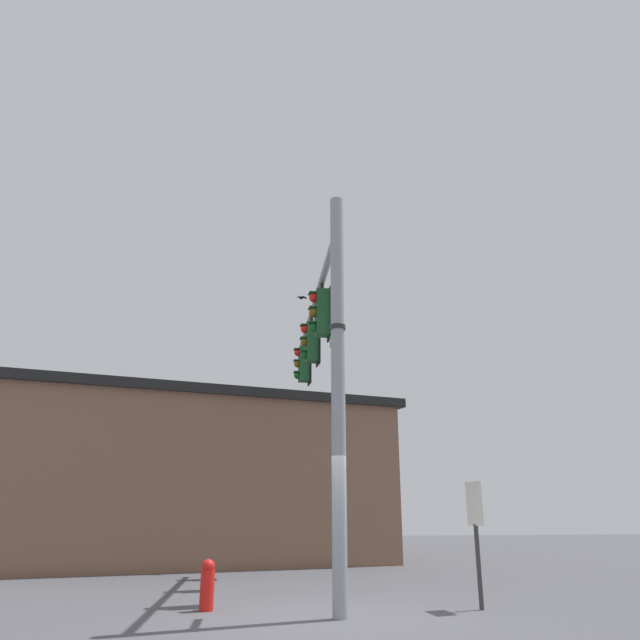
% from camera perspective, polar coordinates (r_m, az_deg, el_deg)
% --- Properties ---
extents(ground_plane, '(80.00, 80.00, 0.00)m').
position_cam_1_polar(ground_plane, '(10.65, 1.90, -26.04)').
color(ground_plane, '#4C4C51').
extents(signal_pole, '(0.25, 0.25, 7.34)m').
position_cam_1_polar(signal_pole, '(10.75, 1.70, -6.30)').
color(signal_pole, gray).
rests_on(signal_pole, ground).
extents(mast_arm, '(8.29, 0.79, 0.15)m').
position_cam_1_polar(mast_arm, '(15.52, -0.49, 1.44)').
color(mast_arm, gray).
extents(traffic_light_nearest_pole, '(0.54, 0.49, 1.31)m').
position_cam_1_polar(traffic_light_nearest_pole, '(13.68, 0.13, 0.70)').
color(traffic_light_nearest_pole, black).
extents(traffic_light_mid_inner, '(0.54, 0.49, 1.31)m').
position_cam_1_polar(traffic_light_mid_inner, '(16.00, -0.84, -2.05)').
color(traffic_light_mid_inner, black).
extents(traffic_light_mid_outer, '(0.54, 0.49, 1.31)m').
position_cam_1_polar(traffic_light_mid_outer, '(18.36, -1.57, -4.10)').
color(traffic_light_mid_outer, black).
extents(street_name_sign, '(1.15, 0.29, 0.22)m').
position_cam_1_polar(street_name_sign, '(11.28, 1.46, -1.11)').
color(street_name_sign, '#147238').
extents(bird_flying, '(0.30, 0.37, 0.09)m').
position_cam_1_polar(bird_flying, '(21.09, -1.69, 2.10)').
color(bird_flying, black).
extents(storefront_building, '(11.18, 14.49, 5.45)m').
position_cam_1_polar(storefront_building, '(23.12, -11.95, -14.40)').
color(storefront_building, brown).
rests_on(storefront_building, ground).
extents(tree_by_storefront, '(3.07, 3.07, 5.56)m').
position_cam_1_polar(tree_by_storefront, '(22.60, -6.14, -11.37)').
color(tree_by_storefront, '#4C3823').
rests_on(tree_by_storefront, ground).
extents(fire_hydrant, '(0.35, 0.24, 0.82)m').
position_cam_1_polar(fire_hydrant, '(11.60, -10.43, -23.02)').
color(fire_hydrant, red).
rests_on(fire_hydrant, ground).
extents(historical_marker, '(0.60, 0.08, 2.13)m').
position_cam_1_polar(historical_marker, '(11.84, 14.26, -17.88)').
color(historical_marker, '#333333').
rests_on(historical_marker, ground).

